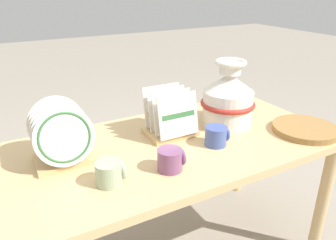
{
  "coord_description": "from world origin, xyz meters",
  "views": [
    {
      "loc": [
        -0.59,
        -1.08,
        1.28
      ],
      "look_at": [
        0.0,
        0.0,
        0.75
      ],
      "focal_mm": 35.0,
      "sensor_mm": 36.0,
      "label": 1
    }
  ],
  "objects_px": {
    "dish_rack_round_plates": "(62,139)",
    "mug_plum_glaze": "(171,159)",
    "wicker_charger_stack": "(305,129)",
    "ceramic_vase": "(228,98)",
    "dish_rack_square_plates": "(170,120)",
    "mug_sage_glaze": "(110,173)",
    "mug_cobalt_glaze": "(217,136)"
  },
  "relations": [
    {
      "from": "ceramic_vase",
      "to": "mug_sage_glaze",
      "type": "height_order",
      "value": "ceramic_vase"
    },
    {
      "from": "ceramic_vase",
      "to": "dish_rack_square_plates",
      "type": "relative_size",
      "value": 1.44
    },
    {
      "from": "dish_rack_round_plates",
      "to": "mug_plum_glaze",
      "type": "distance_m",
      "value": 0.41
    },
    {
      "from": "wicker_charger_stack",
      "to": "mug_sage_glaze",
      "type": "bearing_deg",
      "value": 178.02
    },
    {
      "from": "mug_plum_glaze",
      "to": "dish_rack_square_plates",
      "type": "bearing_deg",
      "value": 61.68
    },
    {
      "from": "mug_plum_glaze",
      "to": "mug_cobalt_glaze",
      "type": "relative_size",
      "value": 1.0
    },
    {
      "from": "wicker_charger_stack",
      "to": "mug_plum_glaze",
      "type": "bearing_deg",
      "value": 179.01
    },
    {
      "from": "mug_cobalt_glaze",
      "to": "ceramic_vase",
      "type": "bearing_deg",
      "value": 41.81
    },
    {
      "from": "dish_rack_round_plates",
      "to": "dish_rack_square_plates",
      "type": "xyz_separation_m",
      "value": [
        0.47,
        0.02,
        -0.03
      ]
    },
    {
      "from": "wicker_charger_stack",
      "to": "mug_sage_glaze",
      "type": "xyz_separation_m",
      "value": [
        -0.91,
        0.03,
        0.03
      ]
    },
    {
      "from": "ceramic_vase",
      "to": "mug_sage_glaze",
      "type": "distance_m",
      "value": 0.7
    },
    {
      "from": "mug_sage_glaze",
      "to": "ceramic_vase",
      "type": "bearing_deg",
      "value": 18.13
    },
    {
      "from": "mug_plum_glaze",
      "to": "ceramic_vase",
      "type": "bearing_deg",
      "value": 28.34
    },
    {
      "from": "dish_rack_round_plates",
      "to": "wicker_charger_stack",
      "type": "xyz_separation_m",
      "value": [
        1.02,
        -0.25,
        -0.08
      ]
    },
    {
      "from": "mug_plum_glaze",
      "to": "mug_sage_glaze",
      "type": "height_order",
      "value": "same"
    },
    {
      "from": "wicker_charger_stack",
      "to": "mug_plum_glaze",
      "type": "relative_size",
      "value": 2.91
    },
    {
      "from": "dish_rack_square_plates",
      "to": "mug_plum_glaze",
      "type": "xyz_separation_m",
      "value": [
        -0.14,
        -0.26,
        -0.03
      ]
    },
    {
      "from": "wicker_charger_stack",
      "to": "mug_plum_glaze",
      "type": "xyz_separation_m",
      "value": [
        -0.69,
        0.01,
        0.03
      ]
    },
    {
      "from": "wicker_charger_stack",
      "to": "ceramic_vase",
      "type": "bearing_deg",
      "value": 135.71
    },
    {
      "from": "mug_plum_glaze",
      "to": "mug_sage_glaze",
      "type": "xyz_separation_m",
      "value": [
        -0.22,
        0.02,
        0.0
      ]
    },
    {
      "from": "dish_rack_round_plates",
      "to": "wicker_charger_stack",
      "type": "distance_m",
      "value": 1.05
    },
    {
      "from": "ceramic_vase",
      "to": "dish_rack_square_plates",
      "type": "xyz_separation_m",
      "value": [
        -0.3,
        0.02,
        -0.06
      ]
    },
    {
      "from": "ceramic_vase",
      "to": "wicker_charger_stack",
      "type": "bearing_deg",
      "value": -44.29
    },
    {
      "from": "dish_rack_round_plates",
      "to": "wicker_charger_stack",
      "type": "bearing_deg",
      "value": -13.63
    },
    {
      "from": "ceramic_vase",
      "to": "dish_rack_round_plates",
      "type": "xyz_separation_m",
      "value": [
        -0.77,
        -0.0,
        -0.03
      ]
    },
    {
      "from": "ceramic_vase",
      "to": "dish_rack_square_plates",
      "type": "distance_m",
      "value": 0.3
    },
    {
      "from": "mug_cobalt_glaze",
      "to": "dish_rack_round_plates",
      "type": "bearing_deg",
      "value": 165.16
    },
    {
      "from": "wicker_charger_stack",
      "to": "mug_plum_glaze",
      "type": "distance_m",
      "value": 0.69
    },
    {
      "from": "dish_rack_square_plates",
      "to": "mug_cobalt_glaze",
      "type": "distance_m",
      "value": 0.22
    },
    {
      "from": "mug_sage_glaze",
      "to": "mug_plum_glaze",
      "type": "bearing_deg",
      "value": -5.03
    },
    {
      "from": "dish_rack_square_plates",
      "to": "mug_cobalt_glaze",
      "type": "bearing_deg",
      "value": -55.97
    },
    {
      "from": "wicker_charger_stack",
      "to": "mug_cobalt_glaze",
      "type": "bearing_deg",
      "value": 168.05
    }
  ]
}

